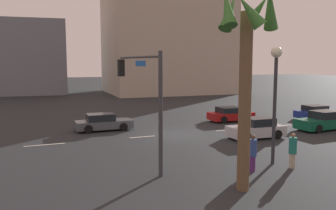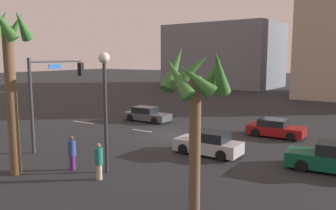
# 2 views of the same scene
# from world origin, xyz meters

# --- Properties ---
(ground_plane) EXTENTS (220.00, 220.00, 0.00)m
(ground_plane) POSITION_xyz_m (0.00, 0.00, 0.00)
(ground_plane) COLOR #232628
(lane_stripe_1) EXTENTS (2.55, 0.14, 0.01)m
(lane_stripe_1) POSITION_xyz_m (-11.08, 0.00, 0.01)
(lane_stripe_1) COLOR silver
(lane_stripe_1) RESTS_ON ground_plane
(lane_stripe_2) EXTENTS (1.87, 0.14, 0.01)m
(lane_stripe_2) POSITION_xyz_m (-4.33, 0.00, 0.01)
(lane_stripe_2) COLOR silver
(lane_stripe_2) RESTS_ON ground_plane
(lane_stripe_3) EXTENTS (1.90, 0.14, 0.01)m
(lane_stripe_3) POSITION_xyz_m (2.61, 0.00, 0.01)
(lane_stripe_3) COLOR silver
(lane_stripe_3) RESTS_ON ground_plane
(lane_stripe_4) EXTENTS (2.53, 0.14, 0.01)m
(lane_stripe_4) POSITION_xyz_m (9.18, 0.00, 0.01)
(lane_stripe_4) COLOR silver
(lane_stripe_4) RESTS_ON ground_plane
(car_0) EXTENTS (4.03, 2.00, 1.29)m
(car_0) POSITION_xyz_m (-6.93, -3.64, 0.60)
(car_0) COLOR maroon
(car_0) RESTS_ON ground_plane
(car_1) EXTENTS (4.04, 1.89, 1.43)m
(car_1) POSITION_xyz_m (-4.79, 3.26, 0.65)
(car_1) COLOR #B7B7BC
(car_1) RESTS_ON ground_plane
(car_4) EXTENTS (4.35, 1.82, 1.32)m
(car_4) POSITION_xyz_m (4.67, -3.54, 0.61)
(car_4) COLOR #474C51
(car_4) RESTS_ON ground_plane
(car_5) EXTENTS (4.63, 2.10, 1.50)m
(car_5) POSITION_xyz_m (-11.58, 2.66, 0.69)
(car_5) COLOR #0F5138
(car_5) RESTS_ON ground_plane
(traffic_signal) EXTENTS (0.91, 5.05, 5.79)m
(traffic_signal) POSITION_xyz_m (4.67, 6.91, 3.96)
(traffic_signal) COLOR #38383D
(traffic_signal) RESTS_ON ground_plane
(streetlamp) EXTENTS (0.56, 0.56, 6.07)m
(streetlamp) POSITION_xyz_m (-1.75, 8.90, 4.26)
(streetlamp) COLOR #2D2D33
(streetlamp) RESTS_ON ground_plane
(pedestrian_0) EXTENTS (0.51, 0.51, 1.80)m
(pedestrian_0) POSITION_xyz_m (0.01, 9.58, 0.94)
(pedestrian_0) COLOR #59266B
(pedestrian_0) RESTS_ON ground_plane
(pedestrian_1) EXTENTS (0.40, 0.40, 1.78)m
(pedestrian_1) POSITION_xyz_m (-2.15, 9.89, 0.93)
(pedestrian_1) COLOR #B2A58C
(pedestrian_1) RESTS_ON ground_plane
(palm_tree_0) EXTENTS (2.50, 2.51, 8.25)m
(palm_tree_0) POSITION_xyz_m (1.90, 11.57, 5.69)
(palm_tree_0) COLOR brown
(palm_tree_0) RESTS_ON ground_plane
(palm_tree_1) EXTENTS (2.59, 2.74, 6.35)m
(palm_tree_1) POSITION_xyz_m (-7.64, 10.61, 4.65)
(palm_tree_1) COLOR brown
(palm_tree_1) RESTS_ON ground_plane
(building_1) EXTENTS (22.71, 15.16, 12.34)m
(building_1) POSITION_xyz_m (14.23, -43.41, 6.17)
(building_1) COLOR slate
(building_1) RESTS_ON ground_plane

